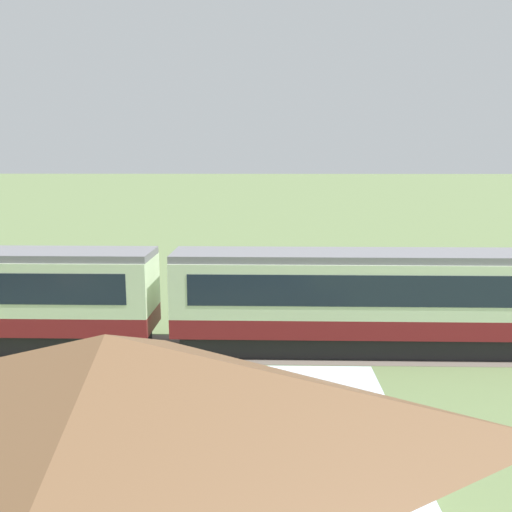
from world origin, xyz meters
TOP-DOWN VIEW (x-y plane):
  - passenger_train at (-15.02, 1.32)m, footprint 100.38×2.88m
  - railway_track at (-14.64, 1.32)m, footprint 140.24×3.60m
  - cottage_brown_roof_2 at (-23.58, -12.47)m, footprint 10.70×6.82m

SIDE VIEW (x-z plane):
  - railway_track at x=-14.64m, z-range -0.01..0.03m
  - passenger_train at x=-15.02m, z-range 0.23..4.49m
  - cottage_brown_roof_2 at x=-23.58m, z-range 0.09..5.31m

